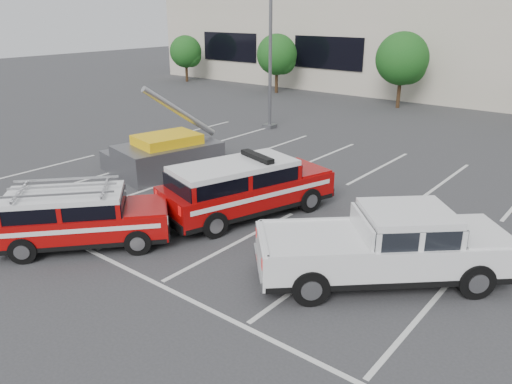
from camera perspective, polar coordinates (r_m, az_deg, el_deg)
ground at (r=14.07m, az=-2.29°, el=-5.86°), size 120.00×120.00×0.00m
stall_markings at (r=17.42m, az=7.47°, el=-0.71°), size 23.00×15.00×0.01m
tree_far_left at (r=45.98m, az=-7.91°, el=15.49°), size 2.77×2.77×3.99m
tree_left at (r=39.33m, az=2.54°, el=15.26°), size 3.07×3.07×4.42m
tree_mid_left at (r=34.34m, az=16.52°, el=14.21°), size 3.37×3.37×4.85m
light_pole_left at (r=27.02m, az=1.67°, el=18.13°), size 0.90×0.60×10.24m
fire_chief_suv at (r=15.66m, az=-1.26°, el=0.07°), size 3.52×5.82×1.93m
white_pickup at (r=12.36m, az=14.46°, el=-6.72°), size 5.68×5.51×1.81m
ladder_suv at (r=14.49m, az=-19.39°, el=-3.19°), size 4.31×4.55×1.78m
utility_rig at (r=20.17m, az=-10.40°, el=4.13°), size 4.19×4.33×3.51m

